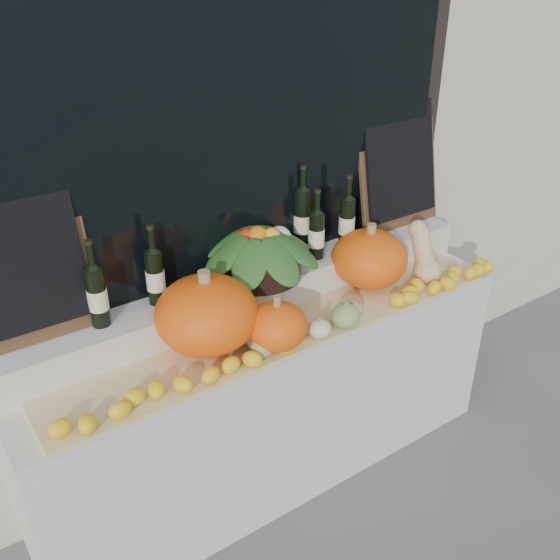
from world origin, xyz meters
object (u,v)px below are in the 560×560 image
at_px(pumpkin_right, 369,258).
at_px(produce_bowl, 258,251).
at_px(pumpkin_left, 207,314).
at_px(butternut_squash, 424,256).
at_px(wine_bottle_tall, 302,220).

height_order(pumpkin_right, produce_bowl, produce_bowl).
xyz_separation_m(pumpkin_right, produce_bowl, (-0.51, 0.15, 0.12)).
bearing_deg(pumpkin_left, butternut_squash, -4.63).
xyz_separation_m(pumpkin_left, pumpkin_right, (0.87, 0.02, -0.02)).
relative_size(pumpkin_right, butternut_squash, 1.25).
distance_m(butternut_squash, wine_bottle_tall, 0.60).
relative_size(pumpkin_right, produce_bowl, 0.62).
height_order(produce_bowl, wine_bottle_tall, wine_bottle_tall).
bearing_deg(pumpkin_left, produce_bowl, 26.56).
bearing_deg(produce_bowl, pumpkin_right, -16.76).
distance_m(pumpkin_left, wine_bottle_tall, 0.73).
height_order(butternut_squash, wine_bottle_tall, wine_bottle_tall).
bearing_deg(produce_bowl, butternut_squash, -19.63).
height_order(butternut_squash, produce_bowl, produce_bowl).
bearing_deg(produce_bowl, wine_bottle_tall, 16.26).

